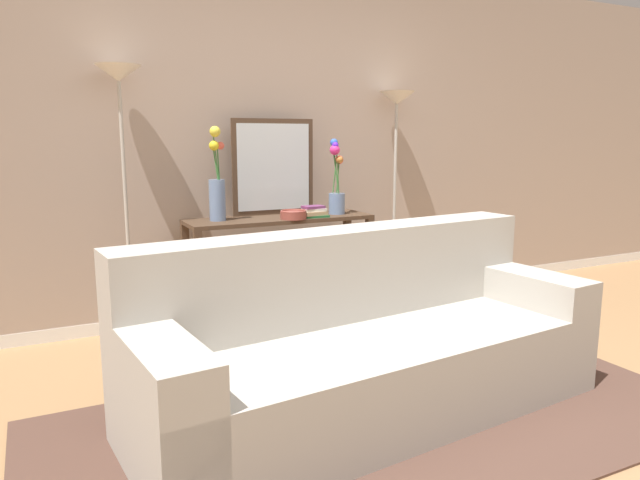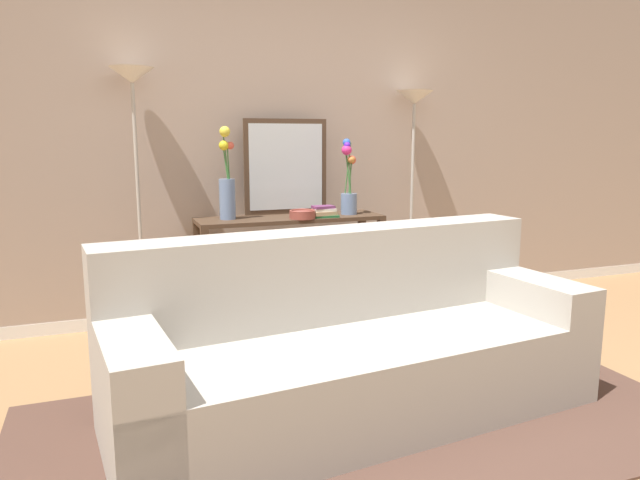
{
  "view_description": "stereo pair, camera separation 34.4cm",
  "coord_description": "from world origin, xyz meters",
  "px_view_note": "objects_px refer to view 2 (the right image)",
  "views": [
    {
      "loc": [
        -1.61,
        -1.89,
        1.34
      ],
      "look_at": [
        -0.11,
        1.14,
        0.74
      ],
      "focal_mm": 32.85,
      "sensor_mm": 36.0,
      "label": 1
    },
    {
      "loc": [
        -1.29,
        -2.03,
        1.34
      ],
      "look_at": [
        -0.11,
        1.14,
        0.74
      ],
      "focal_mm": 32.85,
      "sensor_mm": 36.0,
      "label": 2
    }
  ],
  "objects_px": {
    "wall_mirror": "(286,167)",
    "vase_tall_flowers": "(227,188)",
    "vase_short_flowers": "(349,186)",
    "fruit_bowl": "(302,214)",
    "couch": "(352,350)",
    "book_stack": "(324,212)",
    "book_row_under_console": "(250,320)",
    "console_table": "(291,249)",
    "floor_lamp_right": "(413,138)",
    "floor_lamp_left": "(135,128)"
  },
  "relations": [
    {
      "from": "vase_short_flowers",
      "to": "floor_lamp_right",
      "type": "bearing_deg",
      "value": 14.8
    },
    {
      "from": "floor_lamp_left",
      "to": "book_row_under_console",
      "type": "xyz_separation_m",
      "value": [
        0.71,
        -0.14,
        -1.34
      ]
    },
    {
      "from": "vase_tall_flowers",
      "to": "console_table",
      "type": "bearing_deg",
      "value": -2.64
    },
    {
      "from": "couch",
      "to": "floor_lamp_right",
      "type": "height_order",
      "value": "floor_lamp_right"
    },
    {
      "from": "floor_lamp_right",
      "to": "fruit_bowl",
      "type": "height_order",
      "value": "floor_lamp_right"
    },
    {
      "from": "floor_lamp_left",
      "to": "fruit_bowl",
      "type": "distance_m",
      "value": 1.24
    },
    {
      "from": "floor_lamp_left",
      "to": "vase_short_flowers",
      "type": "height_order",
      "value": "floor_lamp_left"
    },
    {
      "from": "book_row_under_console",
      "to": "book_stack",
      "type": "bearing_deg",
      "value": -11.85
    },
    {
      "from": "couch",
      "to": "fruit_bowl",
      "type": "height_order",
      "value": "couch"
    },
    {
      "from": "couch",
      "to": "book_stack",
      "type": "relative_size",
      "value": 12.52
    },
    {
      "from": "wall_mirror",
      "to": "book_row_under_console",
      "type": "distance_m",
      "value": 1.13
    },
    {
      "from": "vase_short_flowers",
      "to": "book_stack",
      "type": "relative_size",
      "value": 2.84
    },
    {
      "from": "vase_tall_flowers",
      "to": "wall_mirror",
      "type": "bearing_deg",
      "value": 16.99
    },
    {
      "from": "floor_lamp_right",
      "to": "vase_tall_flowers",
      "type": "xyz_separation_m",
      "value": [
        -1.5,
        -0.12,
        -0.33
      ]
    },
    {
      "from": "vase_short_flowers",
      "to": "book_stack",
      "type": "height_order",
      "value": "vase_short_flowers"
    },
    {
      "from": "couch",
      "to": "fruit_bowl",
      "type": "distance_m",
      "value": 1.42
    },
    {
      "from": "floor_lamp_left",
      "to": "floor_lamp_right",
      "type": "xyz_separation_m",
      "value": [
        2.07,
        0.0,
        -0.07
      ]
    },
    {
      "from": "console_table",
      "to": "vase_tall_flowers",
      "type": "height_order",
      "value": "vase_tall_flowers"
    },
    {
      "from": "book_stack",
      "to": "fruit_bowl",
      "type": "bearing_deg",
      "value": -174.71
    },
    {
      "from": "vase_short_flowers",
      "to": "book_row_under_console",
      "type": "distance_m",
      "value": 1.19
    },
    {
      "from": "vase_tall_flowers",
      "to": "fruit_bowl",
      "type": "xyz_separation_m",
      "value": [
        0.49,
        -0.15,
        -0.19
      ]
    },
    {
      "from": "couch",
      "to": "floor_lamp_left",
      "type": "xyz_separation_m",
      "value": [
        -0.87,
        1.58,
        1.08
      ]
    },
    {
      "from": "floor_lamp_right",
      "to": "fruit_bowl",
      "type": "bearing_deg",
      "value": -165.46
    },
    {
      "from": "fruit_bowl",
      "to": "book_row_under_console",
      "type": "distance_m",
      "value": 0.84
    },
    {
      "from": "wall_mirror",
      "to": "book_row_under_console",
      "type": "bearing_deg",
      "value": -153.75
    },
    {
      "from": "floor_lamp_right",
      "to": "wall_mirror",
      "type": "bearing_deg",
      "value": 178.55
    },
    {
      "from": "couch",
      "to": "console_table",
      "type": "height_order",
      "value": "couch"
    },
    {
      "from": "console_table",
      "to": "book_row_under_console",
      "type": "height_order",
      "value": "console_table"
    },
    {
      "from": "console_table",
      "to": "book_row_under_console",
      "type": "xyz_separation_m",
      "value": [
        -0.31,
        -0.0,
        -0.49
      ]
    },
    {
      "from": "book_row_under_console",
      "to": "fruit_bowl",
      "type": "bearing_deg",
      "value": -19.54
    },
    {
      "from": "floor_lamp_right",
      "to": "book_row_under_console",
      "type": "relative_size",
      "value": 3.59
    },
    {
      "from": "wall_mirror",
      "to": "couch",
      "type": "bearing_deg",
      "value": -96.02
    },
    {
      "from": "floor_lamp_right",
      "to": "book_stack",
      "type": "xyz_separation_m",
      "value": [
        -0.84,
        -0.25,
        -0.51
      ]
    },
    {
      "from": "floor_lamp_left",
      "to": "book_row_under_console",
      "type": "bearing_deg",
      "value": -10.9
    },
    {
      "from": "vase_short_flowers",
      "to": "fruit_bowl",
      "type": "bearing_deg",
      "value": -165.87
    },
    {
      "from": "vase_short_flowers",
      "to": "vase_tall_flowers",
      "type": "bearing_deg",
      "value": 177.03
    },
    {
      "from": "couch",
      "to": "floor_lamp_left",
      "type": "relative_size",
      "value": 1.35
    },
    {
      "from": "console_table",
      "to": "floor_lamp_right",
      "type": "relative_size",
      "value": 0.78
    },
    {
      "from": "vase_tall_flowers",
      "to": "book_row_under_console",
      "type": "bearing_deg",
      "value": -8.54
    },
    {
      "from": "fruit_bowl",
      "to": "floor_lamp_left",
      "type": "bearing_deg",
      "value": 166.16
    },
    {
      "from": "floor_lamp_right",
      "to": "wall_mirror",
      "type": "xyz_separation_m",
      "value": [
        -1.03,
        0.03,
        -0.2
      ]
    },
    {
      "from": "couch",
      "to": "vase_tall_flowers",
      "type": "bearing_deg",
      "value": 101.44
    },
    {
      "from": "floor_lamp_left",
      "to": "wall_mirror",
      "type": "relative_size",
      "value": 2.6
    },
    {
      "from": "wall_mirror",
      "to": "vase_tall_flowers",
      "type": "distance_m",
      "value": 0.5
    },
    {
      "from": "floor_lamp_right",
      "to": "vase_short_flowers",
      "type": "xyz_separation_m",
      "value": [
        -0.61,
        -0.16,
        -0.34
      ]
    },
    {
      "from": "couch",
      "to": "wall_mirror",
      "type": "height_order",
      "value": "wall_mirror"
    },
    {
      "from": "vase_short_flowers",
      "to": "book_row_under_console",
      "type": "bearing_deg",
      "value": 178.05
    },
    {
      "from": "vase_short_flowers",
      "to": "fruit_bowl",
      "type": "distance_m",
      "value": 0.44
    },
    {
      "from": "console_table",
      "to": "vase_short_flowers",
      "type": "xyz_separation_m",
      "value": [
        0.44,
        -0.03,
        0.44
      ]
    },
    {
      "from": "vase_tall_flowers",
      "to": "book_stack",
      "type": "bearing_deg",
      "value": -11.17
    }
  ]
}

